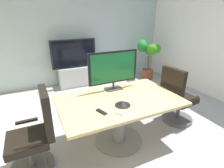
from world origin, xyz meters
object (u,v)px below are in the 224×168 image
Objects in this scene: wall_display_unit at (75,71)px; remote_control at (101,112)px; tv_monitor at (113,68)px; potted_plant at (148,55)px; conference_phone at (123,103)px; office_chair_left at (36,138)px; conference_table at (119,111)px; office_chair_right at (177,100)px.

wall_display_unit is 2.90m from remote_control.
potted_plant is at bearing 42.01° from tv_monitor.
tv_monitor is 0.67m from conference_phone.
potted_plant reaches higher than office_chair_left.
conference_phone is (-0.13, -0.57, -0.33)m from tv_monitor.
potted_plant is 3.24m from conference_phone.
potted_plant reaches higher than conference_table.
office_chair_left is 1.30× the size of tv_monitor.
remote_control is at bearing 74.42° from office_chair_left.
office_chair_left is 2.40m from office_chair_right.
tv_monitor is at bearing -87.24° from wall_display_unit.
wall_display_unit reaches higher than office_chair_left.
conference_table is at bearing -133.74° from potted_plant.
wall_display_unit is (1.18, 2.63, -0.01)m from office_chair_left.
conference_table is 0.69m from tv_monitor.
tv_monitor reaches higher than office_chair_left.
tv_monitor is at bearing 65.76° from office_chair_right.
tv_monitor is at bearing 77.45° from conference_table.
wall_display_unit is 2.83m from conference_phone.
potted_plant is (3.32, 2.23, 0.31)m from office_chair_left.
office_chair_left is at bearing 84.47° from office_chair_right.
potted_plant is (0.92, 2.19, 0.31)m from office_chair_right.
tv_monitor is at bearing 77.20° from conference_phone.
tv_monitor is (0.09, 0.38, 0.56)m from conference_table.
wall_display_unit is 5.95× the size of conference_phone.
remote_control is (-0.36, -2.86, 0.32)m from wall_display_unit.
remote_control is (-2.50, -2.46, -0.01)m from potted_plant.
potted_plant is at bearing 46.26° from conference_table.
remote_control is (-0.47, -0.62, -0.35)m from tv_monitor.
office_chair_right reaches higher than remote_control.
tv_monitor is at bearing -137.99° from potted_plant.
remote_control is (0.82, -0.23, 0.30)m from office_chair_left.
conference_table is at bearing 12.26° from remote_control.
office_chair_left is 0.91× the size of potted_plant.
remote_control is at bearing -126.76° from tv_monitor.
wall_display_unit is 1.10× the size of potted_plant.
office_chair_right reaches higher than conference_table.
conference_phone is at bearing -103.29° from conference_table.
conference_table is 10.43× the size of remote_control.
tv_monitor is 2.33m from wall_display_unit.
office_chair_left is 1.00× the size of office_chair_right.
office_chair_left is 6.41× the size of remote_control.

